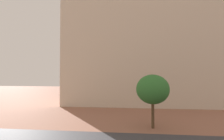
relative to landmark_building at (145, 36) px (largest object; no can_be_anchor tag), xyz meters
The scene contains 2 objects.
landmark_building is the anchor object (origin of this frame).
tree_curb_far 17.01m from the landmark_building, 91.54° to the right, with size 3.04×3.04×4.95m.
Camera 1 is at (1.69, -2.75, 4.93)m, focal length 29.06 mm.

